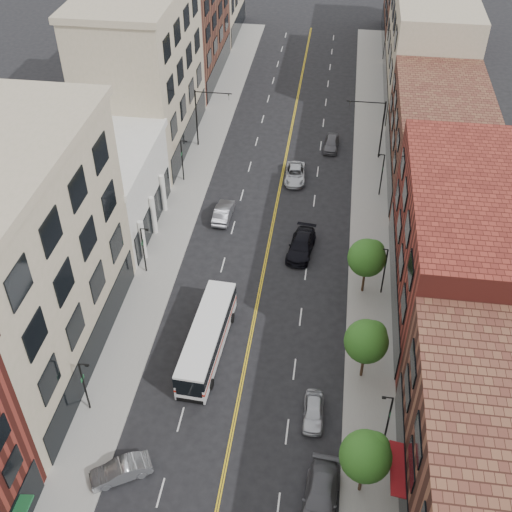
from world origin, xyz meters
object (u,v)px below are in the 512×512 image
at_px(city_bus, 207,337).
at_px(car_parked_mid, 320,497).
at_px(car_parked_far, 314,412).
at_px(car_lane_c, 331,143).
at_px(car_angle_b, 121,471).
at_px(car_lane_b, 295,174).
at_px(car_lane_behind, 223,212).
at_px(car_lane_a, 301,246).

distance_m(city_bus, car_parked_mid, 15.89).
bearing_deg(car_parked_far, car_lane_c, 89.60).
distance_m(car_angle_b, car_lane_b, 40.10).
bearing_deg(car_lane_behind, car_parked_mid, 113.01).
relative_size(car_parked_mid, car_lane_b, 1.11).
xyz_separation_m(car_parked_mid, car_lane_c, (-1.46, 46.88, -0.08)).
height_order(car_parked_mid, car_lane_behind, car_parked_mid).
bearing_deg(car_lane_c, car_angle_b, -101.17).
bearing_deg(car_parked_far, car_parked_mid, -83.63).
bearing_deg(car_lane_a, car_parked_mid, -75.78).
distance_m(car_parked_far, car_lane_a, 19.59).
distance_m(car_parked_mid, car_lane_b, 39.73).
xyz_separation_m(car_angle_b, car_lane_c, (12.20, 46.70, 0.03)).
bearing_deg(car_lane_behind, car_angle_b, 88.66).
height_order(car_angle_b, car_lane_b, car_lane_b).
bearing_deg(car_parked_mid, car_parked_far, 102.28).
height_order(city_bus, car_angle_b, city_bus).
distance_m(car_lane_a, car_lane_b, 13.17).
height_order(car_angle_b, car_lane_a, car_lane_a).
height_order(car_parked_far, car_lane_a, car_lane_a).
height_order(city_bus, car_lane_c, city_bus).
bearing_deg(car_lane_c, car_parked_far, -85.75).
distance_m(car_angle_b, car_parked_far, 14.41).
xyz_separation_m(car_lane_behind, car_lane_b, (6.76, 8.52, -0.06)).
bearing_deg(car_lane_behind, car_lane_c, -121.48).
relative_size(city_bus, car_lane_b, 2.22).
height_order(car_lane_behind, car_lane_b, car_lane_behind).
relative_size(car_parked_far, car_lane_behind, 0.84).
bearing_deg(car_lane_c, city_bus, -100.40).
bearing_deg(car_parked_mid, car_lane_a, 102.16).
relative_size(city_bus, car_parked_far, 2.89).
bearing_deg(car_lane_b, car_angle_b, -105.06).
relative_size(car_lane_behind, car_lane_c, 1.08).
height_order(car_lane_a, car_lane_c, car_lane_a).
distance_m(city_bus, car_lane_behind, 18.67).
bearing_deg(car_lane_b, city_bus, -102.92).
bearing_deg(car_lane_behind, car_lane_b, -126.61).
relative_size(car_lane_b, car_lane_c, 1.18).
bearing_deg(car_lane_b, car_lane_a, -85.14).
bearing_deg(car_parked_far, car_lane_behind, 113.60).
distance_m(car_lane_behind, car_lane_a, 9.67).
xyz_separation_m(city_bus, car_lane_behind, (-1.98, 18.54, -0.90)).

